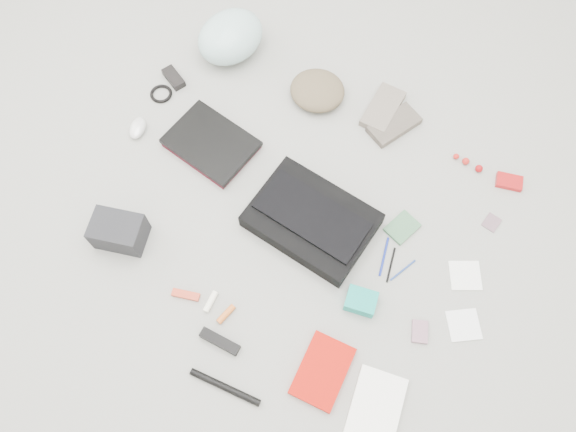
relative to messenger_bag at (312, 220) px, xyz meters
The scene contains 33 objects.
ground_plane 0.09m from the messenger_bag, 156.05° to the right, with size 4.00×4.00×0.00m, color gray.
messenger_bag is the anchor object (origin of this frame).
bag_flap 0.04m from the messenger_bag, 90.00° to the right, with size 0.40×0.18×0.01m, color black.
laptop_sleeve 0.51m from the messenger_bag, 169.90° to the left, with size 0.31×0.23×0.02m, color #510B18.
laptop 0.51m from the messenger_bag, 169.90° to the left, with size 0.33×0.24×0.02m, color black.
bike_helmet 0.86m from the messenger_bag, 142.53° to the left, with size 0.23×0.29×0.18m, color silver.
beanie 0.57m from the messenger_bag, 117.26° to the left, with size 0.22×0.21×0.08m, color brown.
mitten_left 0.58m from the messenger_bag, 89.82° to the left, with size 0.11×0.22×0.03m, color #73685C.
mitten_right 0.54m from the messenger_bag, 82.01° to the left, with size 0.10×0.21×0.03m, color #544B42.
power_brick 0.86m from the messenger_bag, 161.22° to the left, with size 0.11×0.05×0.03m, color black.
cable_coil 0.84m from the messenger_bag, 166.95° to the left, with size 0.09×0.09×0.01m, color black.
mouse 0.79m from the messenger_bag, behind, with size 0.06×0.10×0.04m, color silver.
camera_bag 0.69m from the messenger_bag, 144.96° to the right, with size 0.18×0.12×0.12m, color black.
multitool 0.52m from the messenger_bag, 117.92° to the right, with size 0.10×0.03×0.02m, color #B7361F.
toiletry_tube_white 0.46m from the messenger_bag, 109.49° to the right, with size 0.02×0.02×0.08m, color white.
toiletry_tube_orange 0.45m from the messenger_bag, 100.70° to the right, with size 0.02×0.02×0.08m, color #CA5F21.
u_lock 0.54m from the messenger_bag, 95.37° to the right, with size 0.14×0.04×0.03m, color black.
bike_pump 0.65m from the messenger_bag, 85.97° to the right, with size 0.02×0.02×0.25m, color black.
book_red 0.53m from the messenger_bag, 56.44° to the right, with size 0.15×0.22×0.02m, color #C50E03.
book_white 0.67m from the messenger_bag, 42.64° to the right, with size 0.16×0.23×0.02m, color white.
notepad 0.33m from the messenger_bag, 27.69° to the left, with size 0.09×0.11×0.01m, color #396342.
pen_blue 0.29m from the messenger_bag, ahead, with size 0.01×0.01×0.15m, color navy.
pen_black 0.32m from the messenger_bag, ahead, with size 0.01×0.01×0.13m, color black.
pen_navy 0.37m from the messenger_bag, ahead, with size 0.01×0.01×0.12m, color navy.
accordion_wallet 0.34m from the messenger_bag, 30.65° to the right, with size 0.10×0.08×0.05m, color #08907F.
card_deck 0.54m from the messenger_bag, 17.38° to the right, with size 0.05×0.08×0.01m, color gray.
napkin_top 0.58m from the messenger_bag, 10.31° to the left, with size 0.11×0.11×0.01m, color white.
napkin_bottom 0.64m from the messenger_bag, ahead, with size 0.11×0.11×0.01m, color white.
lollipop_a 0.63m from the messenger_bag, 56.85° to the left, with size 0.02×0.02×0.02m, color red.
lollipop_b 0.65m from the messenger_bag, 53.75° to the left, with size 0.03×0.03×0.03m, color #AE1D18.
lollipop_c 0.68m from the messenger_bag, 49.71° to the left, with size 0.03×0.03×0.03m, color #990A0D.
altoids_tin 0.77m from the messenger_bag, 43.27° to the left, with size 0.10×0.06×0.02m, color #A91516.
stamp_sheet 0.67m from the messenger_bag, 30.97° to the left, with size 0.05×0.06×0.00m, color #745662.
Camera 1 is at (0.42, -0.70, 1.90)m, focal length 35.00 mm.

